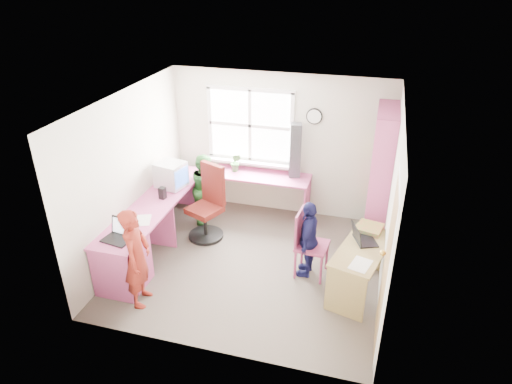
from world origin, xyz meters
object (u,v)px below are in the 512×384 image
swivel_chair (208,207)px  laptop_left (120,234)px  crt_monitor (171,175)px  right_desk (362,260)px  cd_tower (295,151)px  person_red (137,258)px  l_desk (157,234)px  person_navy (308,239)px  laptop_right (362,238)px  wooden_chair (307,241)px  bookshelf (380,181)px  person_green (206,188)px  potted_plant (236,162)px

swivel_chair → laptop_left: 1.63m
crt_monitor → laptop_left: size_ratio=1.21×
right_desk → cd_tower: (-1.24, 1.71, 0.71)m
laptop_left → person_red: size_ratio=0.30×
l_desk → crt_monitor: crt_monitor is taller
crt_monitor → person_navy: 2.39m
laptop_left → cd_tower: (1.79, 2.43, 0.39)m
crt_monitor → laptop_right: bearing=0.2°
wooden_chair → laptop_left: laptop_left is taller
laptop_left → person_navy: size_ratio=0.36×
laptop_right → person_navy: person_navy is taller
l_desk → bookshelf: bookshelf is taller
right_desk → laptop_left: bearing=-151.7°
person_red → person_green: person_red is taller
l_desk → crt_monitor: size_ratio=6.07×
l_desk → person_red: size_ratio=2.20×
person_navy → right_desk: bearing=77.9°
l_desk → crt_monitor: bearing=100.5°
cd_tower → potted_plant: bearing=169.7°
crt_monitor → right_desk: bearing=-2.4°
crt_monitor → person_navy: crt_monitor is taller
crt_monitor → person_red: 1.82m
l_desk → person_red: 0.90m
right_desk → person_green: bearing=170.2°
bookshelf → cd_tower: bearing=165.7°
crt_monitor → person_green: person_green is taller
bookshelf → person_red: 3.64m
laptop_left → l_desk: bearing=82.5°
bookshelf → swivel_chair: (-2.51, -0.61, -0.49)m
bookshelf → laptop_left: (-3.14, -2.09, -0.19)m
laptop_right → person_navy: 0.72m
laptop_right → cd_tower: bearing=15.1°
l_desk → laptop_right: bearing=5.2°
crt_monitor → person_green: (0.40, 0.39, -0.37)m
cd_tower → person_green: cd_tower is taller
swivel_chair → laptop_right: size_ratio=2.79×
right_desk → potted_plant: (-2.22, 1.64, 0.42)m
swivel_chair → person_navy: bearing=4.5°
l_desk → potted_plant: 1.91m
cd_tower → l_desk: bearing=-146.0°
wooden_chair → potted_plant: potted_plant is taller
person_green → bookshelf: bearing=-100.0°
laptop_left → cd_tower: cd_tower is taller
person_red → person_navy: bearing=-69.1°
right_desk → person_navy: bearing=-179.8°
potted_plant → person_navy: size_ratio=0.29×
right_desk → cd_tower: bearing=140.8°
potted_plant → person_green: (-0.39, -0.44, -0.32)m
wooden_chair → person_navy: (0.02, -0.00, 0.04)m
bookshelf → potted_plant: (-2.33, 0.27, -0.09)m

